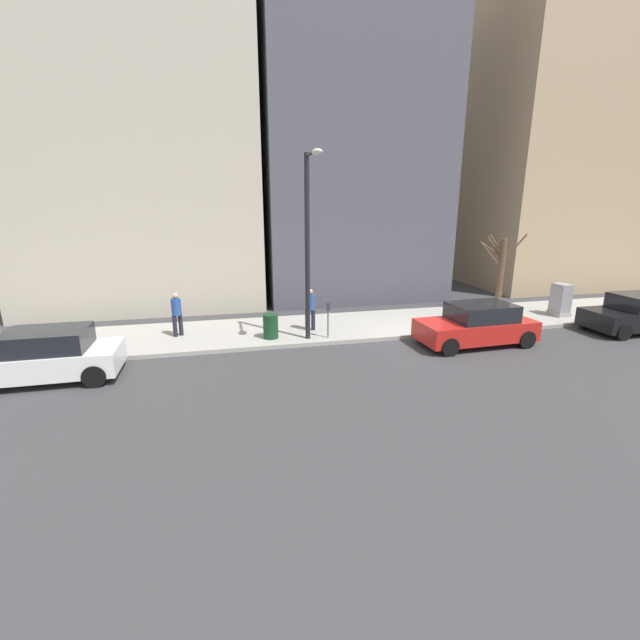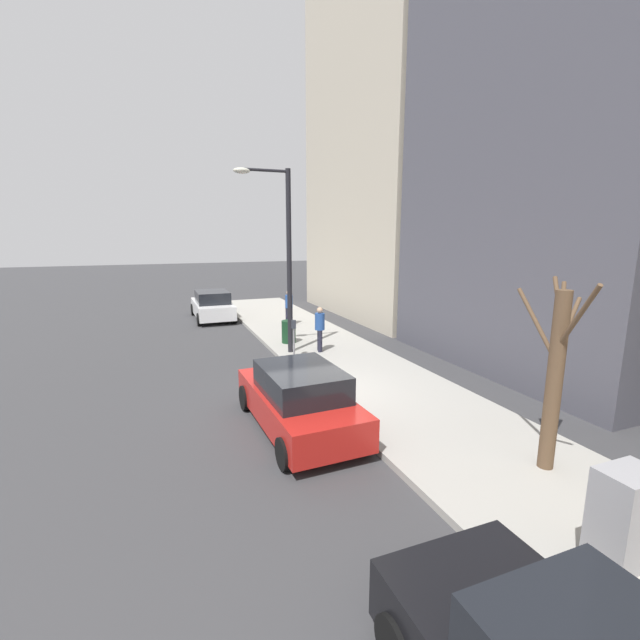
{
  "view_description": "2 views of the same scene",
  "coord_description": "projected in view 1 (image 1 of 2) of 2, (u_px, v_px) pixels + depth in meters",
  "views": [
    {
      "loc": [
        -14.36,
        7.51,
        5.01
      ],
      "look_at": [
        0.07,
        4.13,
        0.96
      ],
      "focal_mm": 24.0,
      "sensor_mm": 36.0,
      "label": 1
    },
    {
      "loc": [
        -4.01,
        -10.22,
        4.43
      ],
      "look_at": [
        1.17,
        3.04,
        1.58
      ],
      "focal_mm": 24.0,
      "sensor_mm": 36.0,
      "label": 2
    }
  ],
  "objects": [
    {
      "name": "parked_car_white",
      "position": [
        44.0,
        356.0,
        12.36
      ],
      "size": [
        1.94,
        4.21,
        1.52
      ],
      "rotation": [
        0.0,
        0.0,
        0.01
      ],
      "color": "white",
      "rests_on": "ground"
    },
    {
      "name": "office_block_center",
      "position": [
        343.0,
        144.0,
        23.75
      ],
      "size": [
        9.35,
        9.35,
        16.42
      ],
      "primitive_type": "cube",
      "color": "#4C4C56",
      "rests_on": "ground"
    },
    {
      "name": "parked_car_black",
      "position": [
        638.0,
        314.0,
        17.17
      ],
      "size": [
        1.94,
        4.21,
        1.52
      ],
      "rotation": [
        0.0,
        0.0,
        0.01
      ],
      "color": "black",
      "rests_on": "ground"
    },
    {
      "name": "ground_plane",
      "position": [
        425.0,
        338.0,
        16.46
      ],
      "size": [
        120.0,
        120.0,
        0.0
      ],
      "primitive_type": "plane",
      "color": "#38383A"
    },
    {
      "name": "bare_tree",
      "position": [
        500.0,
        272.0,
        19.48
      ],
      "size": [
        1.39,
        2.03,
        3.57
      ],
      "color": "brown",
      "rests_on": "sidewalk"
    },
    {
      "name": "office_tower_right",
      "position": [
        140.0,
        106.0,
        21.82
      ],
      "size": [
        11.07,
        11.07,
        19.63
      ],
      "primitive_type": "cube",
      "color": "#BCB29E",
      "rests_on": "ground"
    },
    {
      "name": "parking_meter",
      "position": [
        328.0,
        316.0,
        15.8
      ],
      "size": [
        0.14,
        0.1,
        1.35
      ],
      "color": "slate",
      "rests_on": "sidewalk"
    },
    {
      "name": "streetlamp",
      "position": [
        309.0,
        233.0,
        14.68
      ],
      "size": [
        1.97,
        0.32,
        6.5
      ],
      "color": "black",
      "rests_on": "sidewalk"
    },
    {
      "name": "pedestrian_midblock",
      "position": [
        177.0,
        312.0,
        16.0
      ],
      "size": [
        0.36,
        0.36,
        1.66
      ],
      "rotation": [
        0.0,
        0.0,
        2.16
      ],
      "color": "#1E1E2D",
      "rests_on": "sidewalk"
    },
    {
      "name": "office_tower_left",
      "position": [
        546.0,
        126.0,
        26.08
      ],
      "size": [
        9.08,
        9.08,
        19.19
      ],
      "primitive_type": "cube",
      "color": "tan",
      "rests_on": "ground"
    },
    {
      "name": "utility_box",
      "position": [
        560.0,
        300.0,
        19.03
      ],
      "size": [
        0.83,
        0.61,
        1.43
      ],
      "color": "#A8A399",
      "rests_on": "sidewalk"
    },
    {
      "name": "pedestrian_near_meter",
      "position": [
        310.0,
        307.0,
        16.76
      ],
      "size": [
        0.36,
        0.39,
        1.66
      ],
      "rotation": [
        0.0,
        0.0,
        1.32
      ],
      "color": "#1E1E2D",
      "rests_on": "sidewalk"
    },
    {
      "name": "parked_car_red",
      "position": [
        477.0,
        325.0,
        15.55
      ],
      "size": [
        2.06,
        4.27,
        1.52
      ],
      "rotation": [
        0.0,
        0.0,
        0.04
      ],
      "color": "red",
      "rests_on": "ground"
    },
    {
      "name": "trash_bin",
      "position": [
        271.0,
        326.0,
        15.87
      ],
      "size": [
        0.56,
        0.56,
        0.9
      ],
      "primitive_type": "cylinder",
      "color": "#14381E",
      "rests_on": "sidewalk"
    },
    {
      "name": "sidewalk",
      "position": [
        403.0,
        323.0,
        18.32
      ],
      "size": [
        4.0,
        36.0,
        0.15
      ],
      "primitive_type": "cube",
      "color": "#9E9B93",
      "rests_on": "ground"
    }
  ]
}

